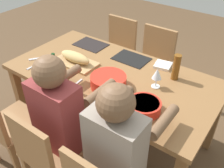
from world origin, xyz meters
TOP-DOWN VIEW (x-y plane):
  - ground_plane at (0.00, 0.00)m, footprint 8.00×8.00m
  - dining_table at (0.00, 0.00)m, footprint 1.79×0.93m
  - chair_far_center at (0.00, 0.79)m, footprint 0.40×0.40m
  - chair_far_left at (-0.49, 0.79)m, footprint 0.40×0.40m
  - chair_near_left at (-0.49, -0.79)m, footprint 0.40×0.40m
  - diner_near_right at (0.49, -0.60)m, footprint 0.41×0.53m
  - chair_near_center at (0.00, -0.79)m, footprint 0.40×0.40m
  - diner_near_center at (0.00, -0.60)m, footprint 0.41×0.53m
  - serving_bowl_pasta at (0.08, -0.17)m, footprint 0.28×0.28m
  - serving_bowl_fruit at (0.46, -0.25)m, footprint 0.24×0.24m
  - cutting_board at (-0.37, -0.06)m, footprint 0.40×0.22m
  - bread_loaf at (-0.37, -0.06)m, footprint 0.32×0.11m
  - wine_bottle at (-0.25, -0.40)m, footprint 0.08×0.08m
  - beer_bottle at (0.46, 0.24)m, footprint 0.06×0.06m
  - wine_glass at (0.39, 0.05)m, footprint 0.08×0.08m
  - placemat_far_center at (0.00, 0.31)m, footprint 0.32×0.23m
  - placemat_far_left at (-0.49, 0.31)m, footprint 0.32×0.23m
  - fork_near_left at (-0.63, -0.31)m, footprint 0.02×0.17m
  - fork_near_center at (-0.14, -0.31)m, footprint 0.03×0.17m
  - carving_knife at (-0.69, -0.18)m, footprint 0.15×0.20m
  - napkin_stack at (0.30, 0.36)m, footprint 0.16×0.16m

SIDE VIEW (x-z plane):
  - ground_plane at x=0.00m, z-range 0.00..0.00m
  - chair_far_center at x=0.00m, z-range 0.06..0.91m
  - chair_far_left at x=-0.49m, z-range 0.06..0.91m
  - chair_near_left at x=-0.49m, z-range 0.06..0.91m
  - chair_near_center at x=0.00m, z-range 0.06..0.91m
  - dining_table at x=0.00m, z-range 0.29..1.03m
  - diner_near_right at x=0.49m, z-range 0.10..1.30m
  - diner_near_center at x=0.00m, z-range 0.10..1.30m
  - placemat_far_center at x=0.00m, z-range 0.74..0.75m
  - placemat_far_left at x=-0.49m, z-range 0.74..0.75m
  - fork_near_left at x=-0.63m, z-range 0.74..0.75m
  - fork_near_center at x=-0.14m, z-range 0.74..0.75m
  - carving_knife at x=-0.69m, z-range 0.74..0.75m
  - cutting_board at x=-0.37m, z-range 0.74..0.76m
  - napkin_stack at x=0.30m, z-range 0.74..0.76m
  - serving_bowl_fruit at x=0.46m, z-range 0.75..0.82m
  - serving_bowl_pasta at x=0.08m, z-range 0.75..0.84m
  - bread_loaf at x=-0.37m, z-range 0.76..0.85m
  - wine_bottle at x=-0.25m, z-range 0.70..0.99m
  - beer_bottle at x=0.46m, z-range 0.74..0.96m
  - wine_glass at x=0.39m, z-range 0.77..0.94m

